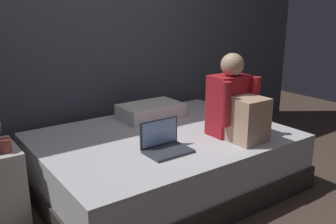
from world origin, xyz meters
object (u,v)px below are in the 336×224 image
at_px(bed, 164,161).
at_px(person_sitting, 236,106).
at_px(pillow, 150,111).
at_px(laptop, 165,144).
at_px(mug, 5,146).

height_order(bed, person_sitting, person_sitting).
relative_size(person_sitting, pillow, 1.17).
distance_m(person_sitting, laptop, 0.66).
relative_size(person_sitting, laptop, 2.05).
relative_size(bed, pillow, 3.57).
xyz_separation_m(laptop, mug, (-0.97, 0.41, 0.08)).
bearing_deg(pillow, laptop, -116.08).
distance_m(pillow, mug, 1.38).
relative_size(bed, person_sitting, 3.05).
bearing_deg(person_sitting, pillow, 107.53).
xyz_separation_m(laptop, pillow, (0.37, 0.75, 0.01)).
bearing_deg(bed, pillow, 69.63).
xyz_separation_m(bed, laptop, (-0.20, -0.30, 0.29)).
distance_m(bed, mug, 1.23).
relative_size(person_sitting, mug, 7.28).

